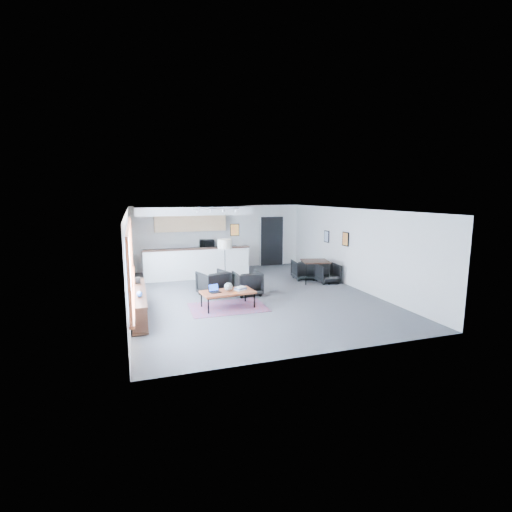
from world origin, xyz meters
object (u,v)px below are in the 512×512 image
object	(u,v)px
ceramic_pot	(228,287)
book_stack	(241,288)
dining_chair_near	(328,274)
microwave	(207,243)
armchair_left	(213,282)
dining_chair_far	(303,270)
coffee_table	(228,292)
armchair_right	(247,282)
floor_lamp	(225,246)
laptop	(214,290)
dining_table	(315,263)

from	to	relation	value
ceramic_pot	book_stack	world-z (taller)	ceramic_pot
dining_chair_near	microwave	size ratio (longest dim) A/B	1.10
armchair_left	dining_chair_far	bearing A→B (deg)	179.72
coffee_table	ceramic_pot	xyz separation A→B (m)	(0.03, 0.02, 0.15)
armchair_right	floor_lamp	distance (m)	1.53
coffee_table	ceramic_pot	distance (m)	0.16
coffee_table	book_stack	size ratio (longest dim) A/B	3.97
armchair_right	dining_chair_far	bearing A→B (deg)	-152.99
laptop	armchair_right	world-z (taller)	armchair_right
microwave	ceramic_pot	bearing A→B (deg)	-89.43
armchair_right	dining_chair_near	distance (m)	3.18
laptop	ceramic_pot	bearing A→B (deg)	-14.41
coffee_table	laptop	size ratio (longest dim) A/B	4.29
ceramic_pot	floor_lamp	size ratio (longest dim) A/B	0.14
armchair_left	floor_lamp	world-z (taller)	floor_lamp
book_stack	armchair_left	xyz separation A→B (m)	(-0.49, 1.32, -0.08)
armchair_left	dining_table	bearing A→B (deg)	171.31
ceramic_pot	laptop	bearing A→B (deg)	179.45
armchair_left	floor_lamp	distance (m)	1.41
book_stack	armchair_right	world-z (taller)	armchair_right
armchair_right	armchair_left	bearing A→B (deg)	-14.62
armchair_left	dining_chair_near	xyz separation A→B (m)	(4.12, 0.40, -0.10)
ceramic_pot	dining_chair_far	size ratio (longest dim) A/B	0.35
laptop	microwave	size ratio (longest dim) A/B	0.60
laptop	dining_chair_near	size ratio (longest dim) A/B	0.55
coffee_table	floor_lamp	distance (m)	2.42
dining_table	coffee_table	bearing A→B (deg)	-151.60
armchair_right	floor_lamp	xyz separation A→B (m)	(-0.44, 1.07, 1.00)
book_stack	dining_chair_near	xyz separation A→B (m)	(3.64, 1.72, -0.19)
armchair_right	ceramic_pot	bearing A→B (deg)	49.59
armchair_left	dining_chair_near	world-z (taller)	armchair_left
laptop	ceramic_pot	xyz separation A→B (m)	(0.39, -0.00, 0.06)
laptop	dining_table	xyz separation A→B (m)	(3.99, 1.93, 0.18)
laptop	dining_table	size ratio (longest dim) A/B	0.31
armchair_left	dining_table	xyz separation A→B (m)	(3.75, 0.63, 0.28)
armchair_right	dining_table	size ratio (longest dim) A/B	0.73
book_stack	armchair_right	xyz separation A→B (m)	(0.52, 1.08, -0.10)
book_stack	dining_chair_far	bearing A→B (deg)	38.85
dining_table	book_stack	bearing A→B (deg)	-149.17
dining_chair_near	dining_chair_far	world-z (taller)	dining_chair_far
ceramic_pot	armchair_right	size ratio (longest dim) A/B	0.29
ceramic_pot	dining_table	world-z (taller)	dining_table
armchair_left	book_stack	bearing A→B (deg)	92.01
dining_chair_near	laptop	bearing A→B (deg)	-156.19
laptop	armchair_right	distance (m)	1.65
ceramic_pot	armchair_right	world-z (taller)	armchair_right
armchair_left	microwave	distance (m)	3.96
laptop	floor_lamp	bearing A→B (deg)	55.44
microwave	armchair_left	bearing A→B (deg)	-93.04
floor_lamp	dining_table	size ratio (longest dim) A/B	1.47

